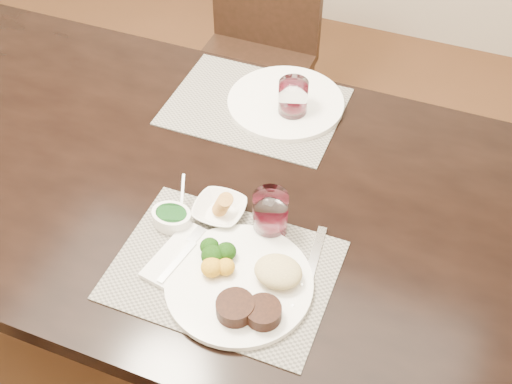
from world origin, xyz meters
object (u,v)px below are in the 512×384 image
at_px(chair_far, 256,45).
at_px(cracker_bowl, 220,209).
at_px(far_plate, 286,102).
at_px(wine_glass_near, 270,215).
at_px(steak_knife, 302,286).
at_px(dinner_plate, 245,284).

xyz_separation_m(chair_far, cracker_bowl, (0.31, -1.01, 0.27)).
distance_m(cracker_bowl, far_plate, 0.43).
bearing_deg(wine_glass_near, far_plate, 105.20).
xyz_separation_m(steak_knife, far_plate, (-0.23, 0.55, 0.00)).
bearing_deg(dinner_plate, cracker_bowl, 147.64).
relative_size(chair_far, steak_knife, 3.50).
xyz_separation_m(chair_far, far_plate, (0.32, -0.58, 0.26)).
height_order(chair_far, cracker_bowl, chair_far).
bearing_deg(far_plate, dinner_plate, -78.21).
distance_m(steak_knife, far_plate, 0.60).
distance_m(dinner_plate, cracker_bowl, 0.21).
xyz_separation_m(dinner_plate, cracker_bowl, (-0.13, 0.17, -0.00)).
bearing_deg(far_plate, wine_glass_near, -74.80).
distance_m(chair_far, cracker_bowl, 1.09).
relative_size(chair_far, cracker_bowl, 7.65).
xyz_separation_m(steak_knife, cracker_bowl, (-0.24, 0.12, 0.01)).
height_order(cracker_bowl, far_plate, cracker_bowl).
distance_m(chair_far, steak_knife, 1.29).
xyz_separation_m(wine_glass_near, far_plate, (-0.12, 0.43, -0.04)).
bearing_deg(cracker_bowl, wine_glass_near, 0.00).
relative_size(chair_far, wine_glass_near, 8.41).
bearing_deg(cracker_bowl, chair_far, 107.08).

